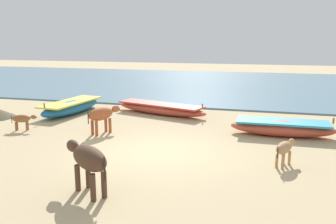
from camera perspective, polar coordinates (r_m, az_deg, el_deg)
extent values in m
plane|color=tan|center=(10.72, -1.69, -6.42)|extent=(80.00, 80.00, 0.00)
cube|color=slate|center=(27.04, 9.04, 4.52)|extent=(60.00, 20.00, 0.08)
ellipsoid|color=#1E669E|center=(16.71, -15.38, 0.75)|extent=(1.52, 4.01, 0.58)
cube|color=#EAD84C|center=(16.67, -15.42, 1.58)|extent=(1.45, 3.54, 0.07)
cube|color=olive|center=(16.45, -16.01, 1.11)|extent=(1.01, 0.21, 0.04)
cylinder|color=olive|center=(15.25, -19.41, 0.97)|extent=(0.06, 0.06, 0.20)
ellipsoid|color=#B74733|center=(13.02, 17.98, -2.51)|extent=(3.57, 1.12, 0.54)
cube|color=#3399BF|center=(12.97, 18.05, -1.53)|extent=(3.14, 1.09, 0.07)
cube|color=olive|center=(13.00, 19.20, -1.93)|extent=(0.13, 0.94, 0.04)
cylinder|color=olive|center=(13.13, 25.24, -1.29)|extent=(0.06, 0.06, 0.20)
ellipsoid|color=#B74733|center=(15.98, -1.25, 0.52)|extent=(4.73, 2.31, 0.48)
cube|color=#CC3F33|center=(15.94, -1.25, 1.25)|extent=(4.19, 2.13, 0.07)
cube|color=olive|center=(15.76, -0.20, 0.86)|extent=(0.36, 0.84, 0.04)
cylinder|color=olive|center=(14.85, 5.60, 0.96)|extent=(0.06, 0.06, 0.20)
ellipsoid|color=#9E4C28|center=(12.76, -10.83, -0.31)|extent=(0.82, 1.14, 0.46)
ellipsoid|color=#9E4C28|center=(13.19, -8.49, 0.50)|extent=(0.34, 0.40, 0.25)
sphere|color=#2D2119|center=(13.29, -7.99, 0.48)|extent=(0.13, 0.13, 0.10)
cylinder|color=#9E4C28|center=(13.14, -10.04, -2.00)|extent=(0.11, 0.11, 0.53)
cylinder|color=#9E4C28|center=(12.96, -9.38, -2.16)|extent=(0.11, 0.11, 0.53)
cylinder|color=#9E4C28|center=(12.76, -12.16, -2.49)|extent=(0.11, 0.11, 0.53)
cylinder|color=#9E4C28|center=(12.58, -11.50, -2.66)|extent=(0.11, 0.11, 0.53)
cylinder|color=#2D2119|center=(12.43, -12.81, -0.94)|extent=(0.03, 0.03, 0.43)
ellipsoid|color=brown|center=(14.14, -22.68, -0.99)|extent=(0.71, 0.48, 0.29)
ellipsoid|color=brown|center=(14.00, -20.98, -0.77)|extent=(0.25, 0.20, 0.16)
sphere|color=#2D2119|center=(13.97, -20.60, -0.84)|extent=(0.08, 0.08, 0.06)
cylinder|color=brown|center=(14.21, -21.76, -2.05)|extent=(0.07, 0.07, 0.33)
cylinder|color=brown|center=(14.07, -21.93, -2.19)|extent=(0.07, 0.07, 0.33)
cylinder|color=brown|center=(14.32, -23.24, -2.06)|extent=(0.07, 0.07, 0.33)
cylinder|color=brown|center=(14.19, -23.41, -2.19)|extent=(0.07, 0.07, 0.33)
cylinder|color=#2D2119|center=(14.25, -24.00, -1.12)|extent=(0.02, 0.02, 0.27)
ellipsoid|color=tan|center=(9.87, 18.27, -5.52)|extent=(0.59, 0.80, 0.33)
ellipsoid|color=tan|center=(10.30, 19.38, -4.57)|extent=(0.24, 0.29, 0.18)
sphere|color=#2D2119|center=(10.40, 19.59, -4.54)|extent=(0.09, 0.09, 0.07)
cylinder|color=tan|center=(10.18, 18.21, -6.90)|extent=(0.07, 0.07, 0.37)
cylinder|color=tan|center=(10.13, 19.07, -7.06)|extent=(0.07, 0.07, 0.37)
cylinder|color=tan|center=(9.80, 17.21, -7.56)|extent=(0.07, 0.07, 0.37)
cylinder|color=tan|center=(9.74, 18.09, -7.73)|extent=(0.07, 0.07, 0.37)
cylinder|color=#2D2119|center=(9.53, 17.33, -6.28)|extent=(0.02, 0.02, 0.31)
ellipsoid|color=#4C3323|center=(7.81, -12.61, -7.30)|extent=(1.27, 1.07, 0.53)
ellipsoid|color=#4C3323|center=(8.47, -15.19, -5.31)|extent=(0.46, 0.42, 0.29)
sphere|color=#2D2119|center=(8.63, -15.68, -5.24)|extent=(0.15, 0.15, 0.11)
cylinder|color=#4C3323|center=(8.23, -14.44, -10.29)|extent=(0.12, 0.12, 0.60)
cylinder|color=#4C3323|center=(8.34, -12.79, -9.91)|extent=(0.12, 0.12, 0.60)
cylinder|color=#4C3323|center=(7.65, -12.06, -11.90)|extent=(0.12, 0.12, 0.60)
cylinder|color=#4C3323|center=(7.76, -10.33, -11.47)|extent=(0.12, 0.12, 0.60)
cylinder|color=#2D2119|center=(7.30, -10.22, -9.01)|extent=(0.04, 0.04, 0.49)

